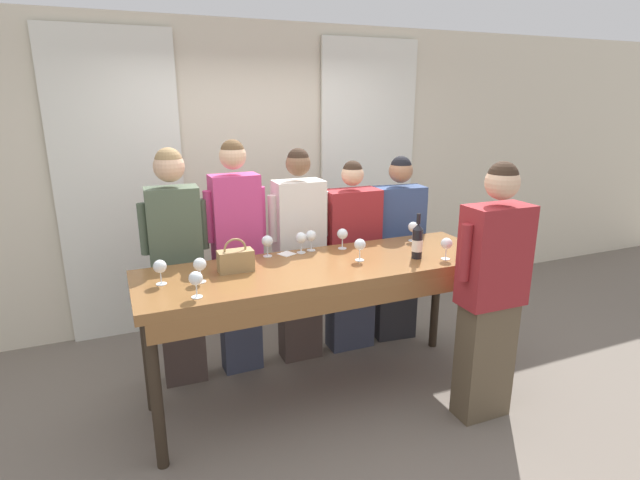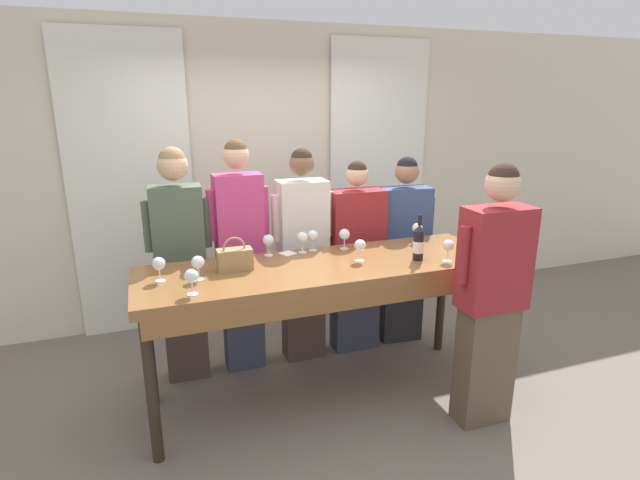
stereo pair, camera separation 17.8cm
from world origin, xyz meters
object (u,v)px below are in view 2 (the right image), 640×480
Objects in this scene: wine_glass_center_mid at (417,229)px; wine_glass_back_left at (159,264)px; guest_olive_jacket at (180,261)px; wine_glass_near_host at (360,246)px; host_pouring at (491,296)px; guest_striped_shirt at (355,258)px; guest_navy_coat at (403,249)px; guest_cream_sweater at (303,254)px; wine_glass_front_right at (268,241)px; wine_glass_center_left at (448,246)px; handbag at (235,259)px; wine_glass_center_right at (198,263)px; wine_glass_back_right at (191,277)px; tasting_bar at (325,278)px; guest_pink_top at (240,253)px; wine_glass_front_mid at (344,235)px; wine_glass_front_left at (302,238)px; wine_glass_back_mid at (313,236)px; wine_bottle at (419,243)px.

wine_glass_back_left is at bearing -173.91° from wine_glass_center_mid.
wine_glass_back_left is 0.09× the size of guest_olive_jacket.
host_pouring is (0.65, -0.61, -0.23)m from wine_glass_near_host.
guest_striped_shirt is 0.99× the size of guest_navy_coat.
wine_glass_front_right is at bearing -139.99° from guest_cream_sweater.
wine_glass_center_left is at bearing -99.10° from guest_navy_coat.
handbag is 1.47× the size of wine_glass_center_right.
wine_glass_center_right is at bearing -148.13° from wine_glass_front_right.
handbag is 1.68m from host_pouring.
wine_glass_back_right is 1.31m from guest_cream_sweater.
handbag is 1.47× the size of wine_glass_back_right.
wine_glass_near_host reaches higher than tasting_bar.
guest_cream_sweater is (0.35, 0.30, -0.23)m from wine_glass_front_right.
wine_glass_center_mid is at bearing 6.00° from handbag.
wine_glass_center_left and wine_glass_center_mid have the same top height.
tasting_bar is 0.89m from wine_glass_center_left.
guest_pink_top is at bearing 75.40° from handbag.
wine_glass_near_host is at bearing -71.51° from guest_cream_sweater.
guest_pink_top is 1.43m from guest_navy_coat.
guest_striped_shirt is (0.25, 0.64, -0.31)m from wine_glass_near_host.
wine_glass_center_mid is at bearing -3.37° from wine_glass_front_right.
guest_striped_shirt is (0.82, 0.30, -0.31)m from wine_glass_front_right.
host_pouring is at bearing -54.83° from wine_glass_front_mid.
wine_glass_center_mid is 0.09× the size of guest_cream_sweater.
handbag reaches higher than wine_glass_center_mid.
guest_navy_coat is (0.70, 0.34, -0.28)m from wine_glass_front_mid.
handbag reaches higher than wine_glass_front_mid.
wine_glass_front_left is at bearing 21.15° from handbag.
handbag is 0.56m from guest_pink_top.
wine_glass_center_mid is 1.83m from guest_olive_jacket.
host_pouring is at bearing -25.73° from handbag.
wine_glass_front_left is 1.00× the size of wine_glass_front_mid.
guest_olive_jacket is at bearing -180.00° from guest_navy_coat.
wine_glass_center_left is 1.56m from guest_pink_top.
wine_glass_center_right is 0.09× the size of host_pouring.
wine_glass_near_host is at bearing 159.40° from wine_glass_center_left.
guest_olive_jacket is at bearing 162.93° from wine_glass_back_mid.
guest_navy_coat is at bearing 13.13° from wine_glass_front_right.
wine_glass_back_left is at bearing 161.30° from host_pouring.
wine_bottle is 1.75m from guest_olive_jacket.
wine_glass_center_left is 1.93m from wine_glass_back_left.
handbag is 1.47× the size of wine_glass_center_mid.
guest_navy_coat is at bearing 25.68° from wine_glass_front_mid.
wine_glass_center_right is 0.25m from wine_glass_back_right.
wine_glass_center_mid is 1.74m from wine_glass_center_right.
handbag is 0.85m from guest_cream_sweater.
wine_glass_back_left is at bearing 119.32° from wine_glass_back_right.
tasting_bar is at bearing -53.95° from guest_pink_top.
wine_glass_back_mid is at bearing 174.70° from wine_glass_center_mid.
wine_glass_center_mid is 0.91m from host_pouring.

